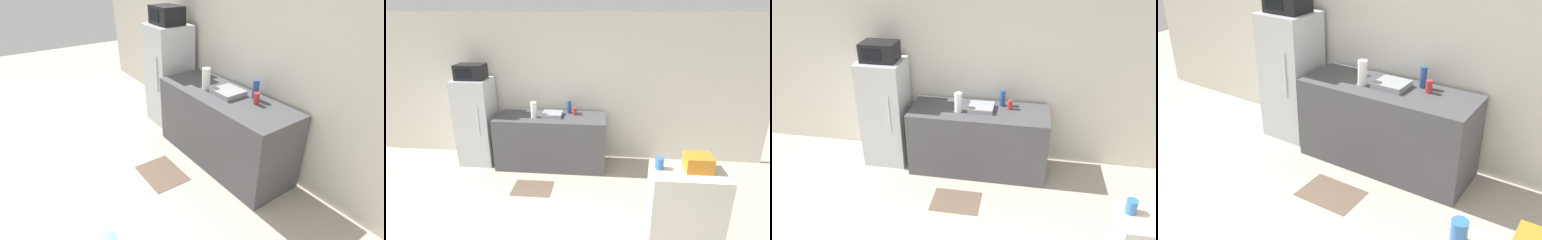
# 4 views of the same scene
# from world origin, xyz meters

# --- Properties ---
(wall_back) EXTENTS (8.00, 0.06, 2.60)m
(wall_back) POSITION_xyz_m (0.00, 3.28, 1.30)
(wall_back) COLOR silver
(wall_back) RESTS_ON ground_plane
(refrigerator) EXTENTS (0.60, 0.59, 1.53)m
(refrigerator) POSITION_xyz_m (-1.11, 2.89, 0.76)
(refrigerator) COLOR silver
(refrigerator) RESTS_ON ground_plane
(microwave) EXTENTS (0.47, 0.35, 0.25)m
(microwave) POSITION_xyz_m (-1.11, 2.89, 1.66)
(microwave) COLOR black
(microwave) RESTS_ON refrigerator
(counter) EXTENTS (1.88, 0.71, 0.92)m
(counter) POSITION_xyz_m (0.23, 2.86, 0.46)
(counter) COLOR #4C4C51
(counter) RESTS_ON ground_plane
(sink_basin) EXTENTS (0.33, 0.31, 0.06)m
(sink_basin) POSITION_xyz_m (0.26, 2.89, 0.95)
(sink_basin) COLOR #9EA3A8
(sink_basin) RESTS_ON counter
(bottle_tall) EXTENTS (0.08, 0.08, 0.22)m
(bottle_tall) POSITION_xyz_m (0.52, 3.06, 1.03)
(bottle_tall) COLOR #2D4C8C
(bottle_tall) RESTS_ON counter
(bottle_short) EXTENTS (0.07, 0.07, 0.13)m
(bottle_short) POSITION_xyz_m (0.63, 2.97, 0.98)
(bottle_short) COLOR red
(bottle_short) RESTS_ON counter
(jar) EXTENTS (0.09, 0.09, 0.12)m
(jar) POSITION_xyz_m (1.72, 0.87, 1.16)
(jar) COLOR #336BB2
(jar) RESTS_ON shelf_cabinet
(paper_towel_roll) EXTENTS (0.10, 0.10, 0.26)m
(paper_towel_roll) POSITION_xyz_m (-0.04, 2.79, 1.05)
(paper_towel_roll) COLOR white
(paper_towel_roll) RESTS_ON counter
(kitchen_rug) EXTENTS (0.62, 0.45, 0.01)m
(kitchen_rug) POSITION_xyz_m (0.06, 2.05, 0.00)
(kitchen_rug) COLOR brown
(kitchen_rug) RESTS_ON ground_plane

